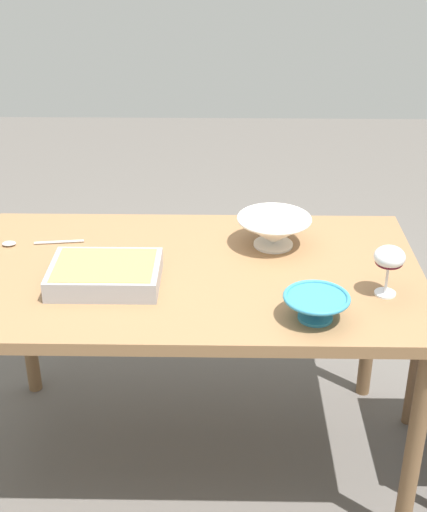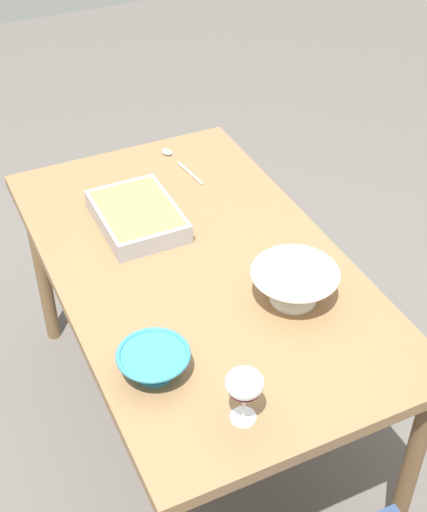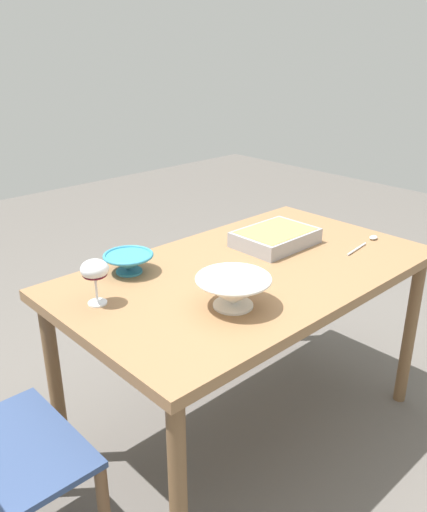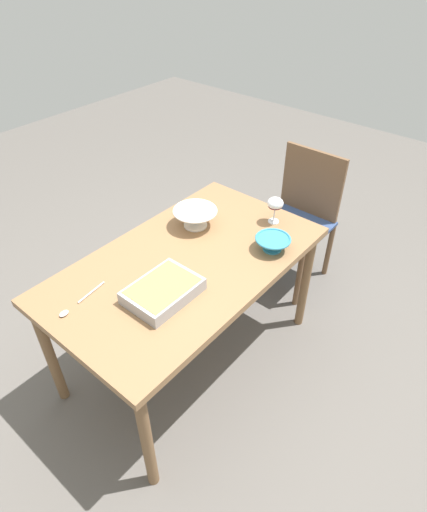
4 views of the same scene
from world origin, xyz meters
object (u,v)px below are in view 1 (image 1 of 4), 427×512
object	(u,v)px
wine_glass	(389,260)
casserole_dish	(105,273)
mixing_bowl	(316,305)
dining_table	(192,290)
small_bowl	(274,230)
serving_spoon	(27,243)

from	to	relation	value
wine_glass	casserole_dish	size ratio (longest dim) A/B	0.47
casserole_dish	mixing_bowl	size ratio (longest dim) A/B	1.77
dining_table	mixing_bowl	size ratio (longest dim) A/B	7.74
dining_table	small_bowl	size ratio (longest dim) A/B	5.85
small_bowl	serving_spoon	world-z (taller)	small_bowl
dining_table	wine_glass	xyz separation A→B (m)	(0.56, -0.14, 0.18)
serving_spoon	small_bowl	bearing A→B (deg)	0.76
mixing_bowl	serving_spoon	bearing A→B (deg)	154.20
mixing_bowl	wine_glass	bearing A→B (deg)	31.96
dining_table	casserole_dish	distance (m)	0.29
wine_glass	small_bowl	xyz separation A→B (m)	(-0.30, 0.31, -0.06)
serving_spoon	wine_glass	bearing A→B (deg)	-15.04
casserole_dish	serving_spoon	world-z (taller)	casserole_dish
wine_glass	casserole_dish	xyz separation A→B (m)	(-0.80, 0.05, -0.08)
casserole_dish	serving_spoon	xyz separation A→B (m)	(-0.29, 0.25, -0.03)
wine_glass	mixing_bowl	size ratio (longest dim) A/B	0.84
wine_glass	small_bowl	distance (m)	0.43
dining_table	casserole_dish	xyz separation A→B (m)	(-0.25, -0.09, 0.11)
casserole_dish	serving_spoon	size ratio (longest dim) A/B	1.22
mixing_bowl	serving_spoon	xyz separation A→B (m)	(-0.88, 0.43, -0.03)
wine_glass	small_bowl	size ratio (longest dim) A/B	0.63
casserole_dish	mixing_bowl	bearing A→B (deg)	-16.88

